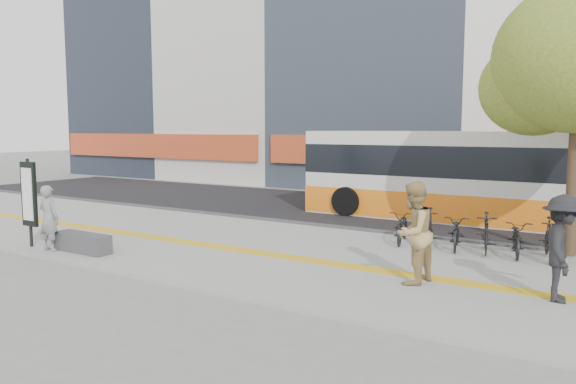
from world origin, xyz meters
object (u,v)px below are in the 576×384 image
Objects in this scene: bench at (83,243)px; pedestrian_tan at (413,233)px; signboard at (29,195)px; bus at (468,179)px; seated_woman at (49,218)px; pedestrian_dark at (562,248)px.

bench is 0.82× the size of pedestrian_tan.
pedestrian_tan is (9.16, 1.98, -0.32)m from signboard.
bus is at bearing 56.54° from bench.
seated_woman is 8.60m from pedestrian_tan.
pedestrian_dark is at bearing -64.55° from bus.
pedestrian_tan is (7.56, 1.67, 0.75)m from bench.
bus is (6.41, 9.70, 1.10)m from bench.
bus is (8.01, 10.01, 0.04)m from signboard.
pedestrian_dark is at bearing 105.66° from pedestrian_tan.
pedestrian_dark is (3.68, -7.73, -0.41)m from bus.
pedestrian_tan reaches higher than bench.
seated_woman is 0.82× the size of pedestrian_tan.
pedestrian_tan is 2.54m from pedestrian_dark.
bench is 0.15× the size of bus.
pedestrian_tan is at bearing -81.83° from bus.
bench is at bearing -68.56° from pedestrian_tan.
seated_woman is at bearing -157.73° from bench.
pedestrian_dark is at bearing -172.36° from seated_woman.
signboard is 11.91m from pedestrian_dark.
signboard is at bearing 92.69° from pedestrian_dark.
seated_woman is 11.13m from pedestrian_dark.
signboard is 1.13× the size of pedestrian_tan.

